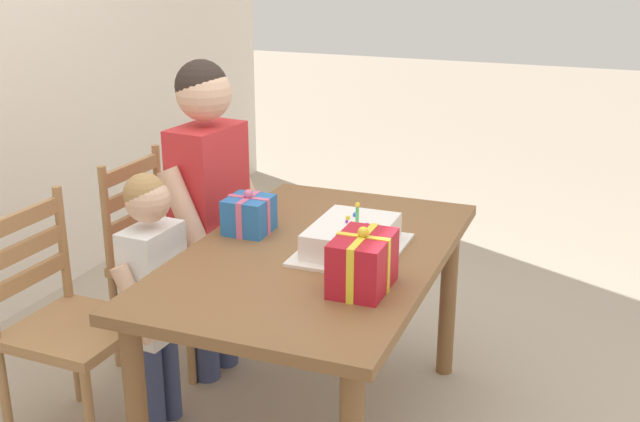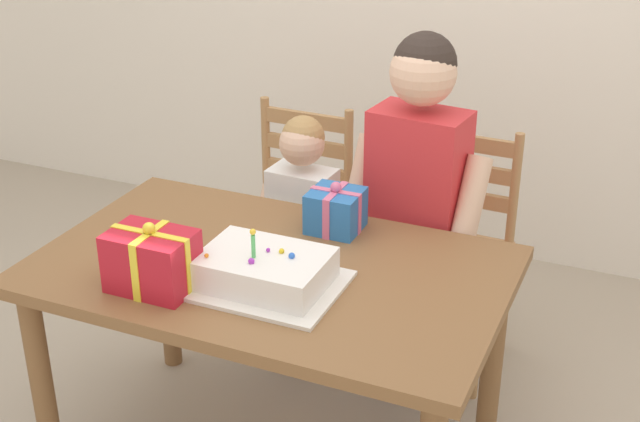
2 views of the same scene
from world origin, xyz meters
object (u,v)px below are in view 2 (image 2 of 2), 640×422
object	(u,v)px
gift_box_red_large	(336,210)
gift_box_beside_cake	(152,261)
birthday_cake	(264,271)
chair_left	(291,219)
child_younger	(302,220)
dining_table	(271,294)
chair_right	(450,250)
child_older	(417,187)

from	to	relation	value
gift_box_red_large	gift_box_beside_cake	world-z (taller)	gift_box_beside_cake
birthday_cake	chair_left	distance (m)	1.09
chair_left	child_younger	world-z (taller)	child_younger
dining_table	chair_right	distance (m)	0.93
gift_box_red_large	chair_left	size ratio (longest dim) A/B	0.19
child_younger	chair_right	bearing A→B (deg)	28.70
chair_right	child_younger	distance (m)	0.59
chair_right	child_younger	world-z (taller)	child_younger
dining_table	birthday_cake	world-z (taller)	birthday_cake
birthday_cake	child_younger	world-z (taller)	child_younger
child_older	gift_box_beside_cake	bearing A→B (deg)	-121.95
chair_left	chair_right	xyz separation A→B (m)	(0.67, -0.00, 0.00)
gift_box_beside_cake	child_younger	size ratio (longest dim) A/B	0.24
gift_box_red_large	child_older	bearing A→B (deg)	55.60
chair_left	child_older	xyz separation A→B (m)	(0.61, -0.27, 0.36)
gift_box_beside_cake	chair_right	xyz separation A→B (m)	(0.58, 1.10, -0.37)
chair_left	child_older	world-z (taller)	child_older
gift_box_red_large	chair_left	world-z (taller)	same
gift_box_red_large	chair_right	size ratio (longest dim) A/B	0.19
gift_box_red_large	child_younger	bearing A→B (deg)	131.82
gift_box_beside_cake	dining_table	bearing A→B (deg)	46.37
birthday_cake	chair_left	bearing A→B (deg)	111.36
chair_left	birthday_cake	bearing A→B (deg)	-68.64
dining_table	gift_box_red_large	world-z (taller)	gift_box_red_large
gift_box_red_large	chair_right	xyz separation A→B (m)	(0.25, 0.55, -0.35)
birthday_cake	child_younger	xyz separation A→B (m)	(-0.20, 0.70, -0.18)
dining_table	child_younger	xyz separation A→B (m)	(-0.16, 0.58, -0.03)
gift_box_beside_cake	child_older	distance (m)	0.98
gift_box_red_large	child_younger	size ratio (longest dim) A/B	0.17
gift_box_red_large	child_younger	distance (m)	0.42
child_older	child_younger	world-z (taller)	child_older
gift_box_red_large	child_younger	world-z (taller)	child_younger
gift_box_beside_cake	chair_right	size ratio (longest dim) A/B	0.27
dining_table	child_younger	bearing A→B (deg)	105.26
dining_table	gift_box_red_large	bearing A→B (deg)	73.78
birthday_cake	gift_box_red_large	distance (m)	0.43
gift_box_beside_cake	gift_box_red_large	bearing A→B (deg)	59.30
chair_left	child_older	bearing A→B (deg)	-24.03
gift_box_beside_cake	child_younger	xyz separation A→B (m)	(0.09, 0.83, -0.22)
chair_left	dining_table	bearing A→B (deg)	-68.42
birthday_cake	chair_right	bearing A→B (deg)	73.04
gift_box_red_large	gift_box_beside_cake	distance (m)	0.65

